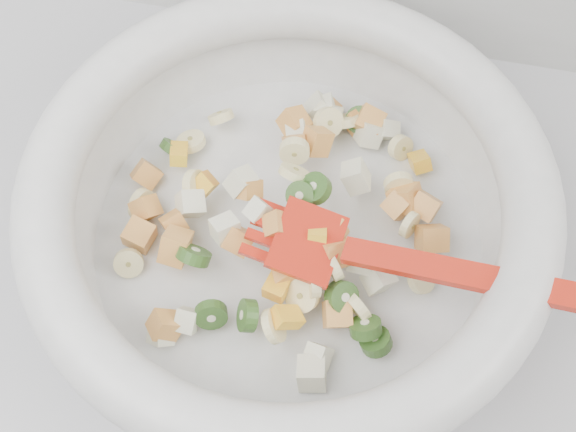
# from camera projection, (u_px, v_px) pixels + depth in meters

# --- Properties ---
(counter) EXTENTS (2.00, 0.60, 0.90)m
(counter) POSITION_uv_depth(u_px,v_px,m) (231.00, 397.00, 1.01)
(counter) COLOR #A7A7AD
(counter) RESTS_ON ground
(mixing_bowl) EXTENTS (0.45, 0.42, 0.11)m
(mixing_bowl) POSITION_uv_depth(u_px,v_px,m) (288.00, 207.00, 0.57)
(mixing_bowl) COLOR silver
(mixing_bowl) RESTS_ON counter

